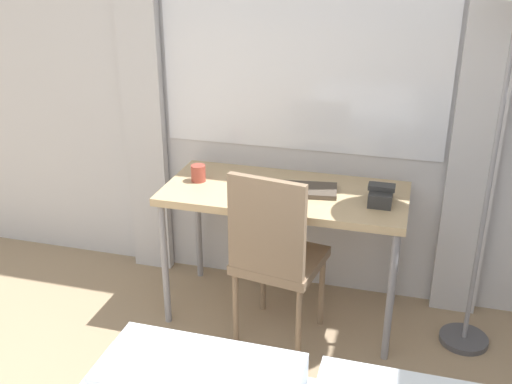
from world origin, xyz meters
name	(u,v)px	position (x,y,z in m)	size (l,w,h in m)	color
wall_back_with_window	(272,55)	(0.03, 3.04, 1.35)	(4.78, 0.13, 2.70)	silver
desk	(285,201)	(0.20, 2.67, 0.68)	(1.24, 0.58, 0.74)	tan
desk_chair	(275,251)	(0.21, 2.41, 0.53)	(0.46, 0.46, 0.95)	#8C7259
telephone	(381,195)	(0.68, 2.65, 0.78)	(0.13, 0.19, 0.09)	#2D2D2D
book	(307,190)	(0.31, 2.68, 0.75)	(0.32, 0.22, 0.02)	#4C4238
mug	(198,173)	(-0.27, 2.67, 0.79)	(0.08, 0.08, 0.09)	#993F33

